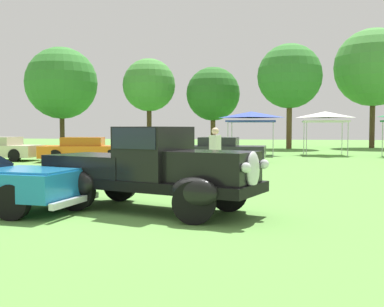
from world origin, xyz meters
name	(u,v)px	position (x,y,z in m)	size (l,w,h in m)	color
ground_plane	(143,212)	(0.00, 0.00, 0.00)	(120.00, 120.00, 0.00)	#568C3D
feature_pickup_truck	(151,168)	(0.11, 0.22, 0.87)	(4.80, 2.91, 1.70)	black
show_car_cream	(3,149)	(-11.34, 13.11, 0.60)	(4.02, 1.89, 1.22)	beige
show_car_orange	(86,150)	(-6.68, 12.97, 0.60)	(4.77, 2.62, 1.22)	orange
show_car_charcoal	(221,150)	(0.01, 14.03, 0.60)	(4.31, 1.87, 1.22)	#28282D
spectator_near_truck	(215,153)	(0.80, 5.18, 0.91)	(0.33, 0.45, 1.69)	#283351
canopy_tent_left_field	(251,116)	(1.21, 20.10, 2.42)	(2.97, 2.97, 2.71)	#B7B7BC
canopy_tent_center_field	(325,116)	(5.72, 20.85, 2.42)	(2.65, 2.65, 2.71)	#B7B7BC
treeline_far_left	(62,83)	(-16.89, 31.56, 5.86)	(6.64, 6.64, 9.19)	#47331E
treeline_mid_left	(149,85)	(-8.73, 32.45, 5.62)	(4.83, 4.83, 8.06)	#47331E
treeline_center	(213,94)	(-2.83, 32.73, 4.76)	(4.84, 4.84, 7.20)	brown
treeline_mid_right	(290,76)	(3.83, 29.65, 5.88)	(5.22, 5.22, 8.51)	brown
treeline_far_right	(373,68)	(10.81, 32.34, 6.77)	(6.51, 6.51, 10.04)	#47331E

